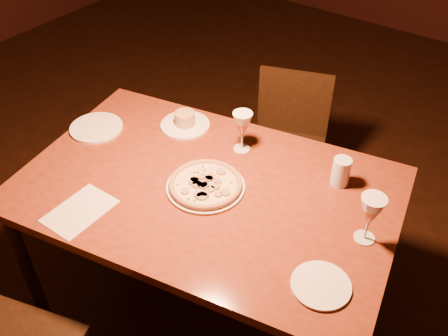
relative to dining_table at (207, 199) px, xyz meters
The scene contains 11 objects.
floor 0.71m from the dining_table, 154.11° to the right, with size 7.00×7.00×0.00m, color black.
dining_table is the anchor object (origin of this frame).
chair_far 0.84m from the dining_table, 96.78° to the left, with size 0.48×0.48×0.78m.
pizza_plate 0.08m from the dining_table, 69.92° to the right, with size 0.29×0.29×0.03m.
ramekin_saucer 0.41m from the dining_table, 140.93° to the left, with size 0.21×0.21×0.07m.
wine_glass_far 0.31m from the dining_table, 94.88° to the left, with size 0.08×0.08×0.17m, color #C77053, non-canonical shape.
wine_glass_right 0.61m from the dining_table, 10.35° to the left, with size 0.08×0.08×0.18m, color #C77053, non-canonical shape.
water_tumbler 0.51m from the dining_table, 38.26° to the left, with size 0.07×0.07×0.11m, color silver.
side_plate_left 0.61m from the dining_table, behind, with size 0.22×0.22×0.01m, color white.
side_plate_near 0.58m from the dining_table, 15.31° to the right, with size 0.18×0.18×0.01m, color white.
menu_card 0.47m from the dining_table, 127.24° to the right, with size 0.16×0.24×0.00m, color silver.
Camera 1 is at (1.05, -0.99, 1.99)m, focal length 40.00 mm.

